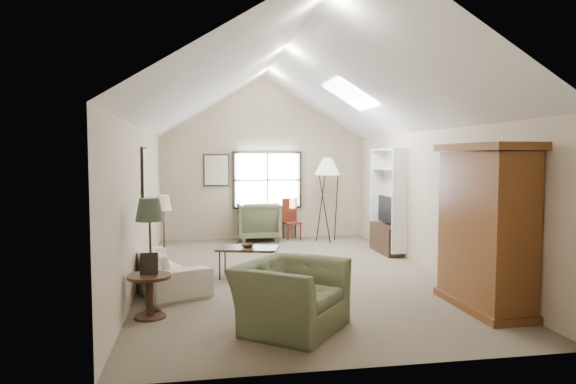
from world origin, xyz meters
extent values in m
cube|color=#6B604C|center=(0.00, 0.00, 0.00)|extent=(5.00, 8.00, 0.01)
cube|color=#B9A68C|center=(0.00, 4.00, 1.25)|extent=(5.00, 0.01, 2.50)
cube|color=#B9A68C|center=(0.00, -4.00, 1.25)|extent=(5.00, 0.01, 2.50)
cube|color=#B9A68C|center=(-2.50, 0.00, 1.25)|extent=(0.01, 8.00, 2.50)
cube|color=#B9A68C|center=(2.50, 0.00, 1.25)|extent=(0.01, 8.00, 2.50)
cube|color=black|center=(0.10, 3.96, 1.45)|extent=(1.72, 0.08, 1.42)
cube|color=black|center=(-2.47, 0.30, 1.75)|extent=(0.68, 0.04, 0.88)
cube|color=black|center=(-1.15, 3.97, 1.70)|extent=(0.62, 0.04, 0.78)
cube|color=brown|center=(2.18, -2.40, 1.10)|extent=(0.60, 1.50, 2.20)
cube|color=white|center=(2.34, 1.60, 1.15)|extent=(0.32, 1.30, 2.10)
cube|color=#382316|center=(2.32, 1.60, 0.30)|extent=(0.34, 1.18, 0.60)
cube|color=black|center=(2.32, 1.60, 0.92)|extent=(0.05, 0.90, 0.55)
imported|color=beige|center=(-2.20, -0.45, 0.32)|extent=(1.65, 2.35, 0.64)
imported|color=#646C4C|center=(-0.52, -2.77, 0.40)|extent=(1.59, 1.62, 0.79)
imported|color=#676F4E|center=(-0.16, 3.70, 0.47)|extent=(1.01, 1.04, 0.93)
cube|color=#3C2918|center=(-0.78, -0.11, 0.26)|extent=(1.11, 0.80, 0.51)
imported|color=#3A2917|center=(-0.78, -0.11, 0.54)|extent=(0.29, 0.29, 0.06)
cylinder|color=#352116|center=(-2.20, -2.05, 0.27)|extent=(0.72, 0.72, 0.55)
cube|color=maroon|center=(0.67, 3.70, 0.50)|extent=(0.46, 0.46, 1.00)
camera|label=1|loc=(-1.57, -8.62, 2.04)|focal=32.00mm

